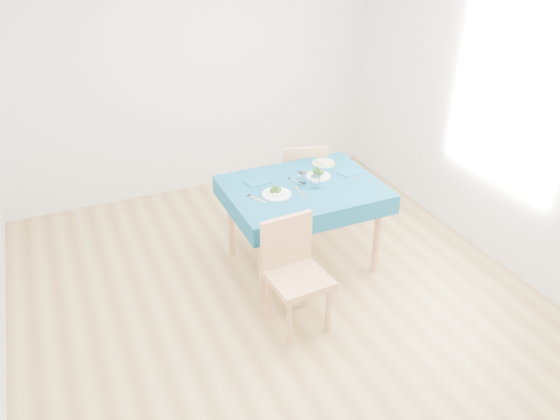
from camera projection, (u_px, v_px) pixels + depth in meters
name	position (u px, v px, depth m)	size (l,w,h in m)	color
room_shell	(280.00, 146.00, 3.68)	(4.02, 4.52, 2.73)	olive
table	(302.00, 225.00, 4.65)	(1.25, 0.95, 0.76)	navy
chair_near	(299.00, 270.00, 3.87)	(0.40, 0.44, 1.01)	tan
chair_far	(302.00, 172.00, 5.24)	(0.41, 0.45, 1.04)	tan
bowl_near	(277.00, 191.00, 4.30)	(0.23, 0.23, 0.07)	white
bowl_far	(318.00, 173.00, 4.59)	(0.21, 0.21, 0.06)	white
fork_near	(257.00, 199.00, 4.26)	(0.03, 0.20, 0.00)	silver
knife_near	(300.00, 192.00, 4.36)	(0.02, 0.23, 0.00)	silver
fork_far	(295.00, 181.00, 4.53)	(0.02, 0.17, 0.00)	silver
knife_far	(351.00, 176.00, 4.61)	(0.02, 0.20, 0.00)	silver
napkin_near	(258.00, 182.00, 4.50)	(0.19, 0.13, 0.01)	navy
napkin_far	(350.00, 172.00, 4.67)	(0.19, 0.13, 0.01)	navy
tumbler_center	(302.00, 178.00, 4.48)	(0.07, 0.07, 0.09)	white
tumbler_side	(315.00, 182.00, 4.41)	(0.08, 0.08, 0.10)	white
side_plate	(324.00, 163.00, 4.83)	(0.20, 0.20, 0.01)	#A7DE6C
bread_slice	(324.00, 162.00, 4.83)	(0.10, 0.10, 0.02)	beige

